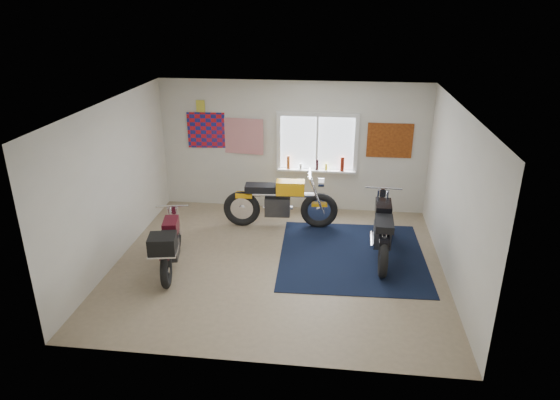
# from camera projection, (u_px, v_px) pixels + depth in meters

# --- Properties ---
(ground) EXTENTS (5.50, 5.50, 0.00)m
(ground) POSITION_uv_depth(u_px,v_px,m) (278.00, 264.00, 8.49)
(ground) COLOR #9E896B
(ground) RESTS_ON ground
(room_shell) EXTENTS (5.50, 5.50, 5.50)m
(room_shell) POSITION_uv_depth(u_px,v_px,m) (278.00, 172.00, 7.87)
(room_shell) COLOR white
(room_shell) RESTS_ON ground
(navy_rug) EXTENTS (2.58, 2.68, 0.01)m
(navy_rug) POSITION_uv_depth(u_px,v_px,m) (352.00, 255.00, 8.75)
(navy_rug) COLOR black
(navy_rug) RESTS_ON ground
(window_assembly) EXTENTS (1.66, 0.17, 1.26)m
(window_assembly) POSITION_uv_depth(u_px,v_px,m) (317.00, 147.00, 10.19)
(window_assembly) COLOR white
(window_assembly) RESTS_ON room_shell
(oil_bottles) EXTENTS (1.19, 0.09, 0.30)m
(oil_bottles) POSITION_uv_depth(u_px,v_px,m) (320.00, 164.00, 10.25)
(oil_bottles) COLOR #934115
(oil_bottles) RESTS_ON window_assembly
(flag_display) EXTENTS (1.60, 0.10, 1.17)m
(flag_display) POSITION_uv_depth(u_px,v_px,m) (201.00, 106.00, 10.17)
(flag_display) COLOR red
(flag_display) RESTS_ON room_shell
(triumph_poster) EXTENTS (0.90, 0.03, 0.70)m
(triumph_poster) POSITION_uv_depth(u_px,v_px,m) (390.00, 141.00, 9.97)
(triumph_poster) COLOR #A54C14
(triumph_poster) RESTS_ON room_shell
(yellow_triumph) EXTENTS (2.25, 0.67, 1.13)m
(yellow_triumph) POSITION_uv_depth(u_px,v_px,m) (280.00, 203.00, 9.70)
(yellow_triumph) COLOR black
(yellow_triumph) RESTS_ON ground
(black_chrome_bike) EXTENTS (0.64, 2.11, 1.08)m
(black_chrome_bike) POSITION_uv_depth(u_px,v_px,m) (382.00, 231.00, 8.59)
(black_chrome_bike) COLOR black
(black_chrome_bike) RESTS_ON navy_rug
(maroon_tourer) EXTENTS (0.73, 1.83, 0.93)m
(maroon_tourer) POSITION_uv_depth(u_px,v_px,m) (169.00, 245.00, 8.08)
(maroon_tourer) COLOR black
(maroon_tourer) RESTS_ON ground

